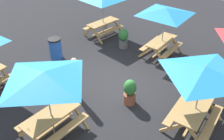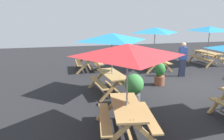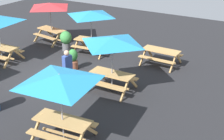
{
  "view_description": "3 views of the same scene",
  "coord_description": "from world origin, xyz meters",
  "px_view_note": "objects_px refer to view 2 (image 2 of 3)",
  "views": [
    {
      "loc": [
        5.94,
        5.12,
        5.98
      ],
      "look_at": [
        0.19,
        0.08,
        0.9
      ],
      "focal_mm": 40.0,
      "sensor_mm": 36.0,
      "label": 1
    },
    {
      "loc": [
        -7.92,
        5.14,
        2.94
      ],
      "look_at": [
        -0.07,
        3.27,
        0.9
      ],
      "focal_mm": 35.0,
      "sensor_mm": 36.0,
      "label": 2
    },
    {
      "loc": [
        8.88,
        -9.68,
        6.05
      ],
      "look_at": [
        3.04,
        0.16,
        0.9
      ],
      "focal_mm": 50.0,
      "sensor_mm": 36.0,
      "label": 3
    }
  ],
  "objects_px": {
    "person_standing": "(183,59)",
    "potted_plant_2": "(134,88)",
    "picnic_table_5": "(210,32)",
    "picnic_table_6": "(89,60)",
    "picnic_table_4": "(128,57)",
    "picnic_table_1": "(155,33)",
    "picnic_table_0": "(112,41)",
    "potted_plant_0": "(160,74)"
  },
  "relations": [
    {
      "from": "person_standing",
      "to": "potted_plant_2",
      "type": "bearing_deg",
      "value": -126.22
    },
    {
      "from": "picnic_table_5",
      "to": "picnic_table_6",
      "type": "xyz_separation_m",
      "value": [
        0.25,
        7.21,
        -1.43
      ]
    },
    {
      "from": "picnic_table_5",
      "to": "person_standing",
      "type": "bearing_deg",
      "value": 119.26
    },
    {
      "from": "picnic_table_5",
      "to": "picnic_table_4",
      "type": "bearing_deg",
      "value": 126.46
    },
    {
      "from": "picnic_table_5",
      "to": "picnic_table_1",
      "type": "bearing_deg",
      "value": 90.38
    },
    {
      "from": "picnic_table_5",
      "to": "potted_plant_2",
      "type": "relative_size",
      "value": 2.59
    },
    {
      "from": "picnic_table_6",
      "to": "person_standing",
      "type": "distance_m",
      "value": 4.89
    },
    {
      "from": "potted_plant_2",
      "to": "person_standing",
      "type": "relative_size",
      "value": 0.65
    },
    {
      "from": "picnic_table_0",
      "to": "potted_plant_2",
      "type": "relative_size",
      "value": 2.15
    },
    {
      "from": "picnic_table_1",
      "to": "picnic_table_4",
      "type": "xyz_separation_m",
      "value": [
        -6.17,
        3.46,
        0.0
      ]
    },
    {
      "from": "picnic_table_0",
      "to": "potted_plant_2",
      "type": "distance_m",
      "value": 2.0
    },
    {
      "from": "potted_plant_2",
      "to": "picnic_table_6",
      "type": "bearing_deg",
      "value": 8.92
    },
    {
      "from": "potted_plant_0",
      "to": "potted_plant_2",
      "type": "relative_size",
      "value": 0.91
    },
    {
      "from": "picnic_table_1",
      "to": "person_standing",
      "type": "distance_m",
      "value": 2.13
    },
    {
      "from": "picnic_table_0",
      "to": "person_standing",
      "type": "height_order",
      "value": "picnic_table_0"
    },
    {
      "from": "picnic_table_1",
      "to": "picnic_table_4",
      "type": "relative_size",
      "value": 1.0
    },
    {
      "from": "picnic_table_4",
      "to": "potted_plant_0",
      "type": "distance_m",
      "value": 4.58
    },
    {
      "from": "picnic_table_1",
      "to": "picnic_table_6",
      "type": "xyz_separation_m",
      "value": [
        0.68,
        3.52,
        -1.43
      ]
    },
    {
      "from": "potted_plant_0",
      "to": "potted_plant_2",
      "type": "distance_m",
      "value": 2.58
    },
    {
      "from": "picnic_table_4",
      "to": "picnic_table_5",
      "type": "bearing_deg",
      "value": -38.91
    },
    {
      "from": "picnic_table_4",
      "to": "picnic_table_6",
      "type": "relative_size",
      "value": 1.29
    },
    {
      "from": "picnic_table_1",
      "to": "person_standing",
      "type": "xyz_separation_m",
      "value": [
        -1.66,
        -0.76,
        -1.1
      ]
    },
    {
      "from": "picnic_table_0",
      "to": "picnic_table_1",
      "type": "height_order",
      "value": "same"
    },
    {
      "from": "picnic_table_1",
      "to": "picnic_table_0",
      "type": "bearing_deg",
      "value": 133.68
    },
    {
      "from": "picnic_table_0",
      "to": "picnic_table_6",
      "type": "xyz_separation_m",
      "value": [
        3.79,
        0.41,
        -1.43
      ]
    },
    {
      "from": "picnic_table_6",
      "to": "potted_plant_2",
      "type": "height_order",
      "value": "potted_plant_2"
    },
    {
      "from": "picnic_table_4",
      "to": "picnic_table_5",
      "type": "xyz_separation_m",
      "value": [
        6.6,
        -7.15,
        0.0
      ]
    },
    {
      "from": "picnic_table_0",
      "to": "picnic_table_1",
      "type": "distance_m",
      "value": 4.4
    },
    {
      "from": "picnic_table_4",
      "to": "picnic_table_6",
      "type": "distance_m",
      "value": 7.0
    },
    {
      "from": "potted_plant_2",
      "to": "person_standing",
      "type": "distance_m",
      "value": 4.5
    },
    {
      "from": "picnic_table_0",
      "to": "potted_plant_0",
      "type": "xyz_separation_m",
      "value": [
        0.44,
        -2.21,
        -1.49
      ]
    },
    {
      "from": "potted_plant_2",
      "to": "picnic_table_1",
      "type": "bearing_deg",
      "value": -30.92
    },
    {
      "from": "picnic_table_0",
      "to": "picnic_table_6",
      "type": "distance_m",
      "value": 4.07
    },
    {
      "from": "picnic_table_1",
      "to": "person_standing",
      "type": "relative_size",
      "value": 1.4
    },
    {
      "from": "picnic_table_4",
      "to": "potted_plant_0",
      "type": "xyz_separation_m",
      "value": [
        3.5,
        -2.56,
        -1.49
      ]
    },
    {
      "from": "picnic_table_4",
      "to": "potted_plant_0",
      "type": "bearing_deg",
      "value": -27.82
    },
    {
      "from": "picnic_table_6",
      "to": "potted_plant_0",
      "type": "bearing_deg",
      "value": -141.46
    },
    {
      "from": "picnic_table_4",
      "to": "person_standing",
      "type": "distance_m",
      "value": 6.28
    },
    {
      "from": "picnic_table_0",
      "to": "potted_plant_0",
      "type": "distance_m",
      "value": 2.7
    },
    {
      "from": "picnic_table_1",
      "to": "potted_plant_0",
      "type": "height_order",
      "value": "picnic_table_1"
    },
    {
      "from": "picnic_table_4",
      "to": "picnic_table_6",
      "type": "height_order",
      "value": "picnic_table_4"
    },
    {
      "from": "picnic_table_6",
      "to": "picnic_table_4",
      "type": "bearing_deg",
      "value": -178.95
    }
  ]
}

